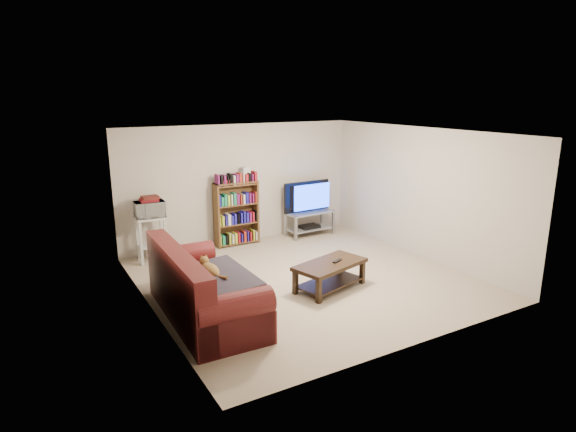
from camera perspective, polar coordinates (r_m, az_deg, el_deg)
floor at (r=8.04m, az=2.06°, el=-7.45°), size 5.00×5.00×0.00m
ceiling at (r=7.49m, az=2.22°, el=9.86°), size 5.00×5.00×0.00m
wall_back at (r=9.84m, az=-5.62°, el=3.83°), size 5.00×0.00×5.00m
wall_front at (r=5.79m, az=15.39°, el=-4.12°), size 5.00×0.00×5.00m
wall_left at (r=6.73m, az=-16.22°, el=-1.61°), size 0.00×5.00×5.00m
wall_right at (r=9.22m, az=15.44°, el=2.67°), size 0.00×5.00×5.00m
sofa at (r=6.72m, az=-10.49°, el=-9.04°), size 1.06×2.35×0.99m
blanket at (r=6.55m, az=-8.54°, el=-7.41°), size 0.97×1.21×0.19m
cat at (r=6.72m, az=-9.18°, el=-6.33°), size 0.27×0.64×0.19m
coffee_table at (r=7.58m, az=4.98°, el=-6.45°), size 1.30×0.89×0.43m
remote at (r=7.58m, az=5.84°, el=-5.33°), size 0.20×0.13×0.02m
tv_stand at (r=10.36m, az=2.56°, el=-0.39°), size 1.06×0.52×0.52m
television at (r=10.25m, az=2.59°, el=2.27°), size 1.12×0.20×0.64m
dvd_player at (r=10.41m, az=2.55°, el=-1.24°), size 0.43×0.31×0.06m
bookshelf at (r=9.69m, az=-6.12°, el=0.41°), size 0.89×0.28×1.29m
shelf_clutter at (r=9.60m, az=-5.73°, el=4.73°), size 0.65×0.20×0.28m
microwave_stand at (r=9.04m, az=-15.89°, el=-1.93°), size 0.53×0.40×0.83m
microwave at (r=8.93m, az=-16.09°, el=0.79°), size 0.53×0.37×0.28m
game_boxes at (r=8.90m, az=-16.16°, el=1.84°), size 0.31×0.28×0.05m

